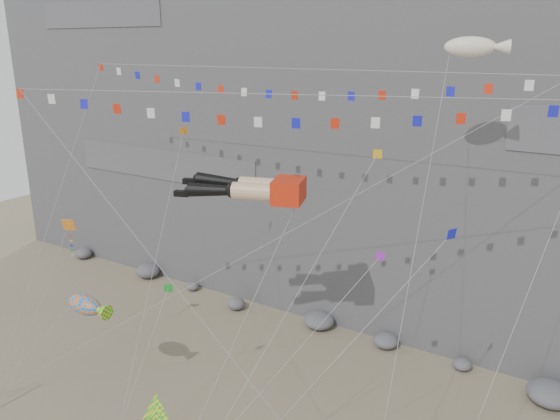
% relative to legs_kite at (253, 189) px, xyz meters
% --- Properties ---
extents(cliff, '(80.00, 28.00, 50.00)m').
position_rel_legs_kite_xyz_m(cliff, '(-0.94, 25.95, 10.17)').
color(cliff, slate).
rests_on(cliff, ground).
extents(talus_boulders, '(60.00, 3.00, 1.20)m').
position_rel_legs_kite_xyz_m(talus_boulders, '(-0.94, 10.95, -14.23)').
color(talus_boulders, slate).
rests_on(talus_boulders, ground).
extents(legs_kite, '(8.13, 15.16, 20.14)m').
position_rel_legs_kite_xyz_m(legs_kite, '(0.00, 0.00, 0.00)').
color(legs_kite, red).
rests_on(legs_kite, ground).
extents(flag_banner_upper, '(33.69, 14.14, 29.66)m').
position_rel_legs_kite_xyz_m(flag_banner_upper, '(-0.91, 4.69, 6.83)').
color(flag_banner_upper, red).
rests_on(flag_banner_upper, ground).
extents(flag_banner_lower, '(29.18, 10.72, 23.92)m').
position_rel_legs_kite_xyz_m(flag_banner_lower, '(2.88, -1.89, 5.84)').
color(flag_banner_lower, red).
rests_on(flag_banner_lower, ground).
extents(harlequin_kite, '(2.54, 6.33, 12.52)m').
position_rel_legs_kite_xyz_m(harlequin_kite, '(-13.02, -3.60, -3.62)').
color(harlequin_kite, red).
rests_on(harlequin_kite, ground).
extents(fish_windsock, '(8.24, 4.52, 10.13)m').
position_rel_legs_kite_xyz_m(fish_windsock, '(-9.35, -5.78, -7.76)').
color(fish_windsock, orange).
rests_on(fish_windsock, ground).
extents(delta_kite, '(2.53, 4.00, 7.29)m').
position_rel_legs_kite_xyz_m(delta_kite, '(0.88, -10.05, -9.33)').
color(delta_kite, yellow).
rests_on(delta_kite, ground).
extents(blimp_windsock, '(4.03, 16.15, 27.44)m').
position_rel_legs_kite_xyz_m(blimp_windsock, '(10.57, 5.91, 8.15)').
color(blimp_windsock, '#FDEBD0').
rests_on(blimp_windsock, ground).
extents(small_kite_a, '(4.85, 13.12, 21.96)m').
position_rel_legs_kite_xyz_m(small_kite_a, '(-6.63, 1.29, 2.36)').
color(small_kite_a, orange).
rests_on(small_kite_a, ground).
extents(small_kite_b, '(7.91, 13.04, 18.95)m').
position_rel_legs_kite_xyz_m(small_kite_b, '(8.21, -0.56, -2.86)').
color(small_kite_b, purple).
rests_on(small_kite_b, ground).
extents(small_kite_c, '(2.09, 8.69, 12.05)m').
position_rel_legs_kite_xyz_m(small_kite_c, '(-3.65, -4.08, -6.01)').
color(small_kite_c, green).
rests_on(small_kite_c, ground).
extents(small_kite_d, '(5.68, 14.48, 23.03)m').
position_rel_legs_kite_xyz_m(small_kite_d, '(7.58, -0.15, 2.36)').
color(small_kite_d, '#EAA913').
rests_on(small_kite_d, ground).
extents(small_kite_e, '(10.37, 9.77, 19.89)m').
position_rel_legs_kite_xyz_m(small_kite_e, '(12.19, -2.10, -0.35)').
color(small_kite_e, '#161AC5').
rests_on(small_kite_e, ground).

